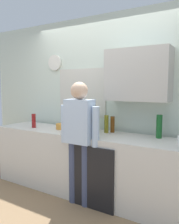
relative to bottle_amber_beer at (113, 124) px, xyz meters
The scene contains 12 objects.
ground_plane 1.15m from the bottle_amber_beer, 112.74° to the right, with size 8.00×8.00×0.00m, color #8C6D4C.
kitchen_counter 0.64m from the bottle_amber_beer, 134.70° to the right, with size 3.18×0.64×0.89m, color beige.
dishwasher_panel 0.82m from the bottle_amber_beer, 89.10° to the right, with size 0.56×0.02×0.80m, color black.
back_wall_assembly 0.42m from the bottle_amber_beer, 130.34° to the left, with size 4.78×0.42×2.60m.
bottle_amber_beer is the anchor object (origin of this frame).
bottle_red_vinegar 1.27m from the bottle_amber_beer, 165.85° to the right, with size 0.06×0.06×0.22m, color maroon.
bottle_green_wine 0.66m from the bottle_amber_beer, ahead, with size 0.07×0.07×0.30m, color #195923.
bottle_clear_soda 0.30m from the bottle_amber_beer, 164.83° to the right, with size 0.09×0.09×0.28m, color #2D8C33.
bottle_olive_oil 0.10m from the bottle_amber_beer, 128.56° to the right, with size 0.06×0.06×0.25m, color olive.
mixing_bowl 0.78m from the bottle_amber_beer, 168.12° to the right, with size 0.22×0.22×0.08m, color orange.
potted_plant 0.31m from the bottle_amber_beer, 135.70° to the right, with size 0.15×0.15×0.23m.
person_at_sink 0.57m from the bottle_amber_beer, 112.74° to the right, with size 0.57×0.22×1.60m.
Camera 1 is at (1.60, -2.39, 1.55)m, focal length 36.63 mm.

